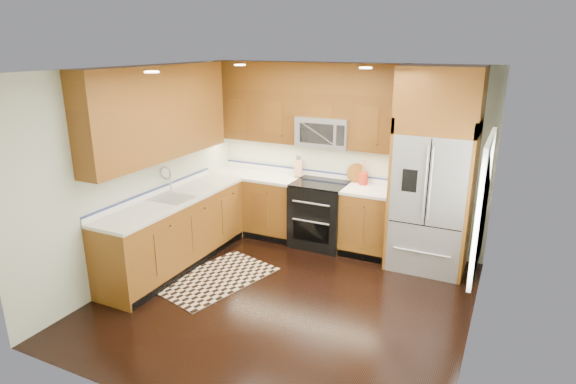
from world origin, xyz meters
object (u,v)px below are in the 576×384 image
at_px(refrigerator, 434,171).
at_px(range, 320,214).
at_px(rug, 216,278).
at_px(utensil_crock, 363,176).
at_px(knife_block, 298,168).

bearing_deg(refrigerator, range, 178.60).
bearing_deg(range, rug, -115.67).
bearing_deg(range, refrigerator, -1.40).
relative_size(rug, utensil_crock, 4.09).
distance_m(knife_block, utensil_crock, 1.01).
bearing_deg(utensil_crock, rug, -126.66).
distance_m(range, rug, 1.81).
bearing_deg(rug, range, 79.31).
xyz_separation_m(range, rug, (-0.76, -1.58, -0.46)).
xyz_separation_m(range, utensil_crock, (0.57, 0.20, 0.59)).
bearing_deg(range, utensil_crock, 19.68).
xyz_separation_m(rug, knife_block, (0.32, 1.79, 1.06)).
bearing_deg(utensil_crock, refrigerator, -13.75).
height_order(refrigerator, rug, refrigerator).
distance_m(rug, knife_block, 2.10).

